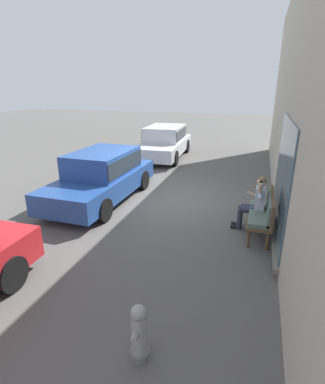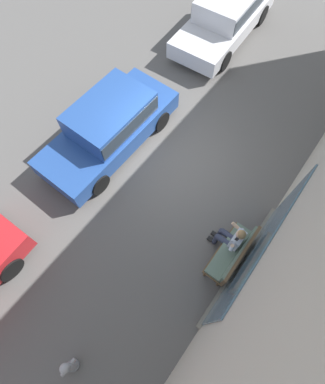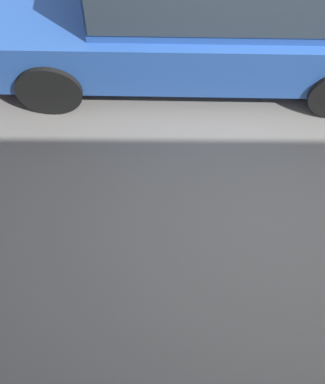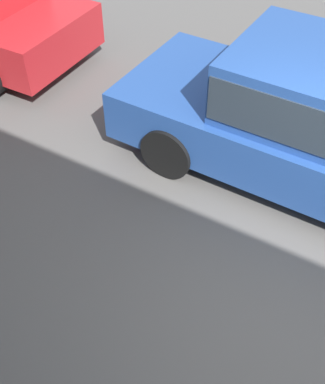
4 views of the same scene
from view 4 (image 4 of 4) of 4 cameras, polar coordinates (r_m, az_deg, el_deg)
ground_plane at (r=4.62m, az=16.86°, el=-14.02°), size 60.00×60.00×0.00m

